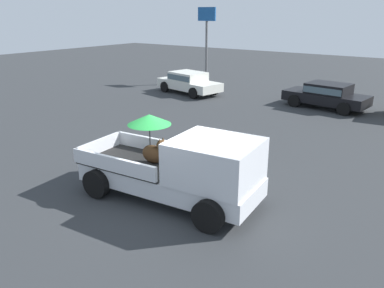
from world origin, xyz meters
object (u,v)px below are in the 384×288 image
Objects in this scene: motel_sign at (207,31)px; pickup_truck_main at (183,168)px; parked_sedan_far at (327,94)px; parked_sedan_near at (189,81)px.

pickup_truck_main is at bearing -57.87° from motel_sign.
pickup_truck_main is 13.00m from parked_sedan_far.
pickup_truck_main is 1.14× the size of parked_sedan_near.
parked_sedan_near is at bearing 13.82° from parked_sedan_far.
parked_sedan_far is at bearing 85.93° from pickup_truck_main.
parked_sedan_near is (-8.60, 11.88, -0.22)m from pickup_truck_main.
motel_sign is (-9.41, 2.52, 2.90)m from parked_sedan_far.
parked_sedan_near is 4.80m from motel_sign.
parked_sedan_near is 0.88× the size of motel_sign.
parked_sedan_near is at bearing -72.58° from motel_sign.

